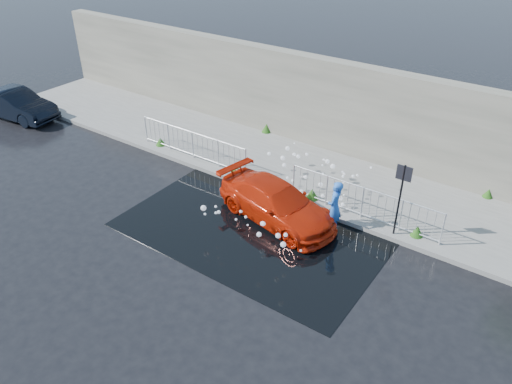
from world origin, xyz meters
TOP-DOWN VIEW (x-y plane):
  - ground at (0.00, 0.00)m, footprint 90.00×90.00m
  - pavement at (0.00, 5.00)m, footprint 30.00×4.00m
  - curb at (0.00, 3.00)m, footprint 30.00×0.25m
  - retaining_wall at (0.00, 7.20)m, footprint 30.00×0.60m
  - puddle at (0.50, 1.00)m, footprint 8.00×5.00m
  - sign_post at (4.20, 3.10)m, footprint 0.45×0.06m
  - railing_left at (-4.00, 3.35)m, footprint 5.05×0.05m
  - railing_right at (3.00, 3.35)m, footprint 5.05×0.05m
  - weeds at (-0.08, 4.52)m, footprint 12.17×3.93m
  - water_spray at (0.81, 2.93)m, footprint 3.67×5.38m
  - red_car at (0.76, 1.90)m, footprint 4.46×2.51m
  - dark_car at (-13.29, 1.90)m, footprint 4.15×1.87m
  - person at (2.50, 2.42)m, footprint 0.49×0.67m

SIDE VIEW (x-z plane):
  - ground at x=0.00m, z-range 0.00..0.00m
  - puddle at x=0.50m, z-range 0.00..0.01m
  - pavement at x=0.00m, z-range 0.00..0.15m
  - curb at x=0.00m, z-range 0.00..0.16m
  - weeds at x=-0.08m, z-range 0.13..0.51m
  - red_car at x=0.76m, z-range 0.00..1.22m
  - water_spray at x=0.81m, z-range 0.09..1.17m
  - dark_car at x=-13.29m, z-range 0.00..1.32m
  - railing_left at x=-4.00m, z-range 0.19..1.29m
  - railing_right at x=3.00m, z-range 0.19..1.29m
  - person at x=2.50m, z-range 0.00..1.70m
  - sign_post at x=4.20m, z-range 0.47..2.97m
  - retaining_wall at x=0.00m, z-range 0.15..3.65m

